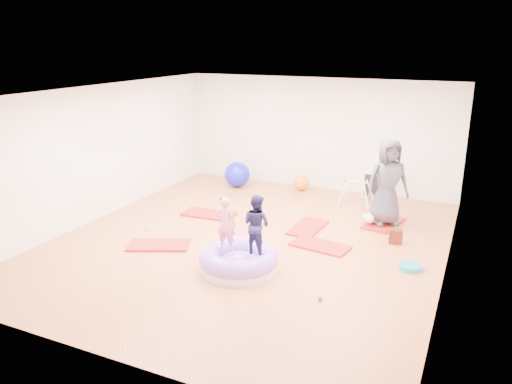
% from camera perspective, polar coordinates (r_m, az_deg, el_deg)
% --- Properties ---
extents(room, '(7.01, 8.01, 2.81)m').
position_cam_1_polar(room, '(9.10, -0.79, 2.51)').
color(room, '#C27543').
rests_on(room, ground).
extents(gym_mat_front_left, '(1.24, 0.96, 0.05)m').
position_cam_1_polar(gym_mat_front_left, '(9.50, -11.08, -5.98)').
color(gym_mat_front_left, '#9B1F09').
rests_on(gym_mat_front_left, ground).
extents(gym_mat_mid_left, '(1.17, 0.65, 0.05)m').
position_cam_1_polar(gym_mat_mid_left, '(10.98, -5.42, -2.52)').
color(gym_mat_mid_left, '#9B1F09').
rests_on(gym_mat_mid_left, ground).
extents(gym_mat_center_back, '(0.59, 1.11, 0.05)m').
position_cam_1_polar(gym_mat_center_back, '(10.23, 5.92, -4.03)').
color(gym_mat_center_back, '#9B1F09').
rests_on(gym_mat_center_back, ground).
extents(gym_mat_right, '(1.13, 0.68, 0.04)m').
position_cam_1_polar(gym_mat_right, '(9.37, 7.31, -6.12)').
color(gym_mat_right, '#9B1F09').
rests_on(gym_mat_right, ground).
extents(gym_mat_rear_right, '(0.78, 1.20, 0.05)m').
position_cam_1_polar(gym_mat_rear_right, '(10.74, 14.42, -3.46)').
color(gym_mat_rear_right, '#9B1F09').
rests_on(gym_mat_rear_right, ground).
extents(inflatable_cushion, '(1.33, 1.33, 0.42)m').
position_cam_1_polar(inflatable_cushion, '(8.38, -1.99, -7.84)').
color(inflatable_cushion, silver).
rests_on(inflatable_cushion, ground).
extents(child_pink, '(0.36, 0.25, 0.92)m').
position_cam_1_polar(child_pink, '(8.18, -3.48, -3.31)').
color(child_pink, pink).
rests_on(child_pink, inflatable_cushion).
extents(child_navy, '(0.57, 0.50, 1.00)m').
position_cam_1_polar(child_navy, '(8.03, 0.06, -3.39)').
color(child_navy, '#1C1A46').
rests_on(child_navy, inflatable_cushion).
extents(adult_caregiver, '(1.04, 0.94, 1.78)m').
position_cam_1_polar(adult_caregiver, '(10.41, 14.81, 1.15)').
color(adult_caregiver, '#3E3C47').
rests_on(adult_caregiver, gym_mat_rear_right).
extents(infant, '(0.38, 0.39, 0.23)m').
position_cam_1_polar(infant, '(10.56, 13.01, -2.91)').
color(infant, '#A3C2D7').
rests_on(infant, gym_mat_rear_right).
extents(ball_pit_balls, '(4.64, 3.68, 0.07)m').
position_cam_1_polar(ball_pit_balls, '(9.90, -2.56, -4.62)').
color(ball_pit_balls, '#208517').
rests_on(ball_pit_balls, ground).
extents(exercise_ball_blue, '(0.66, 0.66, 0.66)m').
position_cam_1_polar(exercise_ball_blue, '(12.93, -2.17, 2.01)').
color(exercise_ball_blue, '#1516D3').
rests_on(exercise_ball_blue, ground).
extents(exercise_ball_orange, '(0.39, 0.39, 0.39)m').
position_cam_1_polar(exercise_ball_orange, '(12.73, 5.20, 1.07)').
color(exercise_ball_orange, orange).
rests_on(exercise_ball_orange, ground).
extents(infant_play_gym, '(0.74, 0.71, 0.57)m').
position_cam_1_polar(infant_play_gym, '(11.74, 11.47, 0.36)').
color(infant_play_gym, white).
rests_on(infant_play_gym, ground).
extents(cube_shelf, '(0.64, 0.32, 0.64)m').
position_cam_1_polar(cube_shelf, '(12.41, 13.64, 0.82)').
color(cube_shelf, white).
rests_on(cube_shelf, ground).
extents(balance_disc, '(0.38, 0.38, 0.08)m').
position_cam_1_polar(balance_disc, '(8.83, 17.24, -8.16)').
color(balance_disc, teal).
rests_on(balance_disc, ground).
extents(backpack, '(0.27, 0.20, 0.28)m').
position_cam_1_polar(backpack, '(9.76, 15.66, -4.92)').
color(backpack, maroon).
rests_on(backpack, ground).
extents(yellow_toy, '(0.19, 0.19, 0.03)m').
position_cam_1_polar(yellow_toy, '(9.06, -4.48, -6.92)').
color(yellow_toy, gold).
rests_on(yellow_toy, ground).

